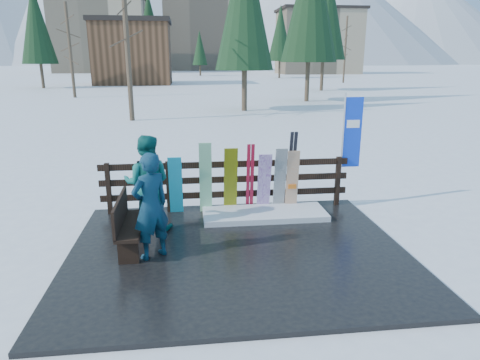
{
  "coord_description": "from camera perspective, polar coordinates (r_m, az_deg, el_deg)",
  "views": [
    {
      "loc": [
        -0.82,
        -7.04,
        3.4
      ],
      "look_at": [
        0.16,
        1.0,
        1.1
      ],
      "focal_mm": 32.0,
      "sensor_mm": 36.0,
      "label": 1
    }
  ],
  "objects": [
    {
      "name": "snow_patch",
      "position": [
        9.37,
        3.3,
        -4.53
      ],
      "size": [
        2.67,
        1.0,
        0.12
      ],
      "primitive_type": "cube",
      "color": "white",
      "rests_on": "deck"
    },
    {
      "name": "snowboard_5",
      "position": [
        9.67,
        6.98,
        -0.04
      ],
      "size": [
        0.27,
        0.18,
        1.38
      ],
      "primitive_type": "cube",
      "rotation": [
        0.11,
        0.0,
        0.0
      ],
      "color": "silver",
      "rests_on": "deck"
    },
    {
      "name": "person_back",
      "position": [
        8.61,
        -12.26,
        -0.42
      ],
      "size": [
        1.02,
        0.84,
        1.92
      ],
      "primitive_type": "imported",
      "rotation": [
        0.0,
        0.0,
        3.02
      ],
      "color": "#105D58",
      "rests_on": "deck"
    },
    {
      "name": "ground",
      "position": [
        7.86,
        -0.28,
        -9.78
      ],
      "size": [
        700.0,
        700.0,
        0.0
      ],
      "primitive_type": "plane",
      "color": "white",
      "rests_on": "ground"
    },
    {
      "name": "snowboard_4",
      "position": [
        9.6,
        5.34,
        0.09
      ],
      "size": [
        0.27,
        0.26,
        1.45
      ],
      "primitive_type": "cube",
      "rotation": [
        0.16,
        0.0,
        0.0
      ],
      "color": "black",
      "rests_on": "deck"
    },
    {
      "name": "ski_pair_b",
      "position": [
        9.68,
        6.87,
        1.27
      ],
      "size": [
        0.17,
        0.32,
        1.8
      ],
      "color": "black",
      "rests_on": "deck"
    },
    {
      "name": "bench",
      "position": [
        7.92,
        -14.82,
        -5.43
      ],
      "size": [
        0.4,
        1.5,
        0.97
      ],
      "color": "black",
      "rests_on": "deck"
    },
    {
      "name": "snowboard_2",
      "position": [
        9.42,
        -1.26,
        -0.0
      ],
      "size": [
        0.29,
        0.34,
        1.49
      ],
      "primitive_type": "cube",
      "rotation": [
        0.21,
        0.0,
        0.0
      ],
      "color": "#D2CE05",
      "rests_on": "deck"
    },
    {
      "name": "person_front",
      "position": [
        7.37,
        -11.84,
        -3.44
      ],
      "size": [
        0.81,
        0.75,
        1.86
      ],
      "primitive_type": "imported",
      "rotation": [
        0.0,
        0.0,
        3.75
      ],
      "color": "#0E4154",
      "rests_on": "deck"
    },
    {
      "name": "snowboard_0",
      "position": [
        9.41,
        -8.57,
        -0.72
      ],
      "size": [
        0.29,
        0.34,
        1.33
      ],
      "primitive_type": "cube",
      "rotation": [
        0.24,
        0.0,
        0.0
      ],
      "color": "#1BB4D6",
      "rests_on": "deck"
    },
    {
      "name": "rental_flag",
      "position": [
        10.13,
        14.45,
        5.61
      ],
      "size": [
        0.45,
        0.04,
        2.6
      ],
      "color": "silver",
      "rests_on": "deck"
    },
    {
      "name": "fence",
      "position": [
        9.65,
        -1.8,
        -0.16
      ],
      "size": [
        5.6,
        0.1,
        1.15
      ],
      "color": "black",
      "rests_on": "deck"
    },
    {
      "name": "snowboard_1",
      "position": [
        9.37,
        -4.62,
        0.25
      ],
      "size": [
        0.27,
        0.26,
        1.62
      ],
      "primitive_type": "cube",
      "rotation": [
        0.15,
        0.0,
        0.0
      ],
      "color": "white",
      "rests_on": "deck"
    },
    {
      "name": "deck",
      "position": [
        7.84,
        -0.28,
        -9.51
      ],
      "size": [
        6.0,
        5.0,
        0.08
      ],
      "primitive_type": "cube",
      "color": "black",
      "rests_on": "ground"
    },
    {
      "name": "snowboard_3",
      "position": [
        9.54,
        3.23,
        -0.3
      ],
      "size": [
        0.29,
        0.3,
        1.34
      ],
      "primitive_type": "cube",
      "rotation": [
        0.2,
        0.0,
        0.0
      ],
      "color": "white",
      "rests_on": "deck"
    },
    {
      "name": "ski_pair_a",
      "position": [
        9.53,
        1.35,
        0.36
      ],
      "size": [
        0.16,
        0.25,
        1.55
      ],
      "color": "#AF152D",
      "rests_on": "deck"
    },
    {
      "name": "trees",
      "position": [
        54.95,
        -1.77,
        18.53
      ],
      "size": [
        42.17,
        68.69,
        13.2
      ],
      "color": "#382B1E",
      "rests_on": "ground"
    },
    {
      "name": "resort_buildings",
      "position": [
        122.63,
        -6.38,
        18.76
      ],
      "size": [
        73.0,
        87.6,
        22.6
      ],
      "color": "tan",
      "rests_on": "ground"
    }
  ]
}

